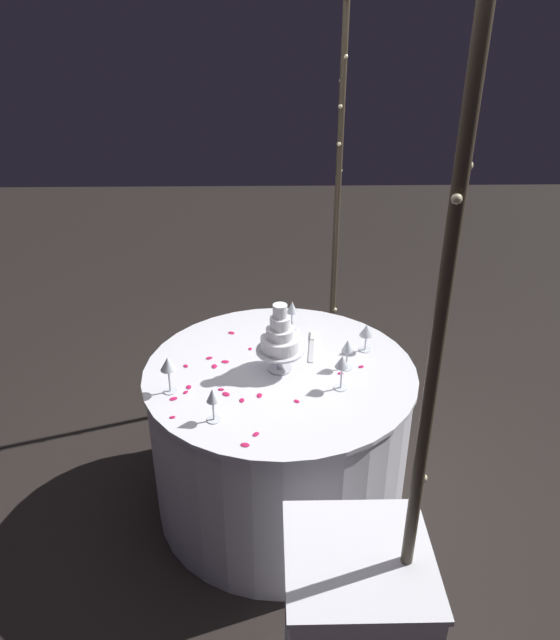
{
  "coord_description": "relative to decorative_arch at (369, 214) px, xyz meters",
  "views": [
    {
      "loc": [
        2.34,
        -0.05,
        2.3
      ],
      "look_at": [
        0.0,
        0.0,
        1.05
      ],
      "focal_mm": 33.77,
      "sensor_mm": 36.0,
      "label": 1
    }
  ],
  "objects": [
    {
      "name": "ground_plane",
      "position": [
        0.0,
        -0.36,
        -1.53
      ],
      "size": [
        12.0,
        12.0,
        0.0
      ],
      "primitive_type": "plane",
      "color": "black"
    },
    {
      "name": "decorative_arch",
      "position": [
        0.0,
        0.0,
        0.0
      ],
      "size": [
        2.24,
        0.06,
        2.34
      ],
      "color": "#473D2D",
      "rests_on": "ground"
    },
    {
      "name": "main_table",
      "position": [
        0.0,
        -0.36,
        -1.14
      ],
      "size": [
        1.26,
        1.26,
        0.79
      ],
      "color": "white",
      "rests_on": "ground"
    },
    {
      "name": "side_table",
      "position": [
        1.07,
        -0.14,
        -1.13
      ],
      "size": [
        0.46,
        0.46,
        0.81
      ],
      "color": "white",
      "rests_on": "ground"
    },
    {
      "name": "tiered_cake",
      "position": [
        -0.0,
        -0.36,
        -0.58
      ],
      "size": [
        0.22,
        0.22,
        0.33
      ],
      "color": "silver",
      "rests_on": "main_table"
    },
    {
      "name": "wine_glass_0",
      "position": [
        -0.17,
        0.06,
        -0.64
      ],
      "size": [
        0.07,
        0.07,
        0.14
      ],
      "color": "silver",
      "rests_on": "main_table"
    },
    {
      "name": "wine_glass_1",
      "position": [
        0.16,
        -0.1,
        -0.61
      ],
      "size": [
        0.06,
        0.06,
        0.16
      ],
      "color": "silver",
      "rests_on": "main_table"
    },
    {
      "name": "wine_glass_2",
      "position": [
        -0.36,
        -0.29,
        -0.61
      ],
      "size": [
        0.06,
        0.06,
        0.17
      ],
      "color": "silver",
      "rests_on": "main_table"
    },
    {
      "name": "wine_glass_3",
      "position": [
        0.37,
        -0.63,
        -0.63
      ],
      "size": [
        0.06,
        0.06,
        0.15
      ],
      "color": "silver",
      "rests_on": "main_table"
    },
    {
      "name": "wine_glass_4",
      "position": [
        -0.01,
        -0.05,
        -0.63
      ],
      "size": [
        0.06,
        0.06,
        0.15
      ],
      "color": "silver",
      "rests_on": "main_table"
    },
    {
      "name": "wine_glass_5",
      "position": [
        0.17,
        -0.84,
        -0.61
      ],
      "size": [
        0.07,
        0.07,
        0.17
      ],
      "color": "silver",
      "rests_on": "main_table"
    },
    {
      "name": "cake_knife",
      "position": [
        -0.22,
        -0.2,
        -0.73
      ],
      "size": [
        0.3,
        0.05,
        0.01
      ],
      "color": "silver",
      "rests_on": "main_table"
    },
    {
      "name": "rose_petal_0",
      "position": [
        -0.03,
        -0.66,
        -0.74
      ],
      "size": [
        0.04,
        0.03,
        0.0
      ],
      "primitive_type": "ellipsoid",
      "rotation": [
        0.0,
        0.0,
        0.11
      ],
      "color": "#C61951",
      "rests_on": "main_table"
    },
    {
      "name": "rose_petal_1",
      "position": [
        0.04,
        -0.08,
        -0.74
      ],
      "size": [
        0.02,
        0.03,
        0.0
      ],
      "primitive_type": "ellipsoid",
      "rotation": [
        0.0,
        0.0,
        4.51
      ],
      "color": "#C61951",
      "rests_on": "main_table"
    },
    {
      "name": "rose_petal_2",
      "position": [
        -0.1,
        -0.69,
        -0.74
      ],
      "size": [
        0.03,
        0.04,
        0.0
      ],
      "primitive_type": "ellipsoid",
      "rotation": [
        0.0,
        0.0,
        1.92
      ],
      "color": "#C61951",
      "rests_on": "main_table"
    },
    {
      "name": "rose_petal_3",
      "position": [
        0.25,
        -0.29,
        -0.74
      ],
      "size": [
        0.03,
        0.03,
        0.0
      ],
      "primitive_type": "ellipsoid",
      "rotation": [
        0.0,
        0.0,
        3.95
      ],
      "color": "#C61951",
      "rests_on": "main_table"
    },
    {
      "name": "rose_petal_4",
      "position": [
        0.24,
        -0.53,
        -0.74
      ],
      "size": [
        0.03,
        0.02,
        0.0
      ],
      "primitive_type": "ellipsoid",
      "rotation": [
        0.0,
        0.0,
        0.02
      ],
      "color": "#C61951",
      "rests_on": "main_table"
    },
    {
      "name": "rose_petal_5",
      "position": [
        -0.35,
        -0.6,
        -0.74
      ],
      "size": [
        0.04,
        0.04,
        0.0
      ],
      "primitive_type": "ellipsoid",
      "rotation": [
        0.0,
        0.0,
        0.97
      ],
      "color": "#C61951",
      "rests_on": "main_table"
    },
    {
      "name": "rose_petal_6",
      "position": [
        0.53,
        -0.5,
        -0.74
      ],
      "size": [
        0.03,
        0.04,
        0.0
      ],
      "primitive_type": "ellipsoid",
      "rotation": [
        0.0,
        0.0,
        1.3
      ],
      "color": "#C61951",
      "rests_on": "main_table"
    },
    {
      "name": "rose_petal_7",
      "position": [
        -0.19,
        -0.5,
        -0.74
      ],
      "size": [
        0.03,
        0.02,
        0.0
      ],
      "primitive_type": "ellipsoid",
      "rotation": [
        0.0,
        0.0,
        3.3
      ],
      "color": "#C61951",
      "rests_on": "main_table"
    },
    {
      "name": "rose_petal_8",
      "position": [
        -0.03,
        -0.8,
        -0.74
      ],
      "size": [
        0.04,
        0.03,
        0.0
      ],
      "primitive_type": "ellipsoid",
      "rotation": [
        0.0,
        0.0,
        0.57
      ],
      "color": "#C61951",
      "rests_on": "main_table"
    },
    {
      "name": "rose_petal_9",
      "position": [
        0.14,
        -0.76,
        -0.74
      ],
      "size": [
        0.04,
        0.03,
        0.0
      ],
      "primitive_type": "ellipsoid",
      "rotation": [
        0.0,
        0.0,
        3.35
      ],
      "color": "#C61951",
      "rests_on": "main_table"
    },
    {
      "name": "rose_petal_10",
      "position": [
        -0.07,
        -0.62,
        -0.74
      ],
      "size": [
        0.03,
        0.04,
        0.0
      ],
      "primitive_type": "ellipsoid",
      "rotation": [
        0.0,
        0.0,
        1.4
      ],
      "color": "#C61951",
      "rests_on": "main_table"
    },
    {
      "name": "rose_petal_11",
      "position": [
        -0.01,
        0.02,
        -0.74
      ],
      "size": [
        0.03,
        0.03,
        0.0
      ],
      "primitive_type": "ellipsoid",
      "rotation": [
        0.0,
        0.0,
        5.23
      ],
      "color": "#C61951",
      "rests_on": "main_table"
    },
    {
      "name": "rose_petal_12",
      "position": [
        0.21,
        -0.45,
        -0.74
      ],
      "size": [
        0.04,
        0.03,
        0.0
      ],
      "primitive_type": "ellipsoid",
      "rotation": [
        0.0,
        0.0,
        6.21
      ],
      "color": "#C61951",
      "rests_on": "main_table"
    },
    {
      "name": "rose_petal_13",
      "position": [
        0.47,
        -0.46,
        -0.74
      ],
      "size": [
        0.04,
        0.04,
        0.0
      ],
      "primitive_type": "ellipsoid",
      "rotation": [
        0.0,
        0.0,
        2.44
      ],
      "color": "#C61951",
      "rests_on": "main_table"
    },
    {
      "name": "rose_petal_14",
      "position": [
        0.35,
        -0.8,
        -0.74
      ],
      "size": [
        0.02,
        0.03,
        0.0
      ],
      "primitive_type": "ellipsoid",
      "rotation": [
        0.0,
        0.0,
        1.82
      ],
      "color": "#C61951",
      "rests_on": "main_table"
    },
    {
      "name": "rose_petal_15",
      "position": [
        0.18,
        -0.77,
        -0.74
      ],
      "size": [
        0.03,
        0.03,
        0.0
      ],
      "primitive_type": "ellipsoid",
      "rotation": [
        0.0,
        0.0,
        5.78
      ],
      "color": "#C61951",
      "rests_on": "main_table"
    },
    {
      "name": "rose_petal_16",
      "position": [
        0.2,
        -0.6,
        -0.74
      ],
      "size": [
        0.04,
        0.05,
        0.0
      ],
      "primitive_type": "ellipsoid",
      "rotation": [
        0.0,
        0.0,
        3.97
      ],
      "color": "#C61951",
      "rests_on": "main_table"
    },
    {
      "name": "rose_petal_17",
      "position": [
        0.16,
        -0.62,
        -0.74
      ],
      "size": [
        0.02,
        0.03,
        0.0
      ],
      "primitive_type": "ellipsoid",
      "rotation": [
        0.0,
        0.0,
        1.36
      ],
      "color": "#C61951",
      "rests_on": "main_table"
    },
    {
      "name": "rose_petal_18",
      "position": [
        0.23,
        -0.82,
        -0.74
      ],
      "size": [
        0.04,
        0.04,
        0.0
      ],
      "primitive_type": "ellipsoid",
      "rotation": [
        0.0,
        0.0,
        1.99
      ],
      "color": "#C61951",
      "rests_on": "main_table"
    }
  ]
}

